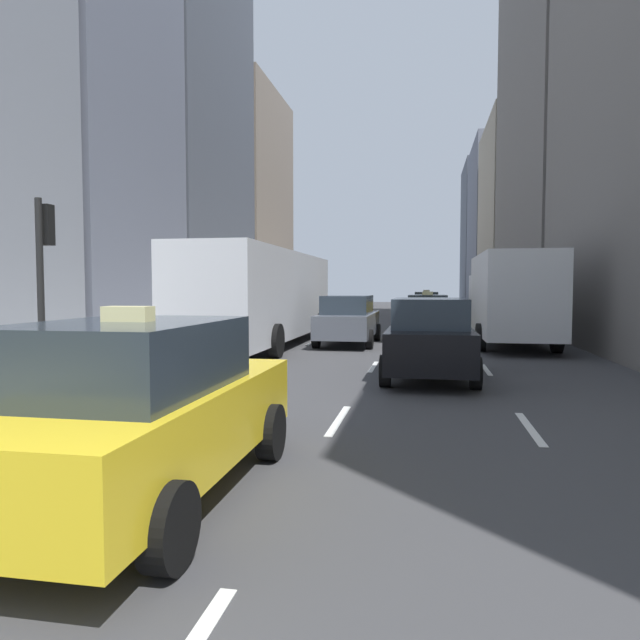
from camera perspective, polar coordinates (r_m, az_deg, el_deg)
sidewalk_left at (r=29.69m, az=-11.10°, el=-0.59°), size 8.00×66.00×0.15m
lane_markings at (r=23.68m, az=7.28°, el=-1.69°), size 5.72×56.00×0.01m
building_row_left at (r=37.09m, az=-20.74°, el=22.40°), size 6.00×64.24×32.26m
building_row_right at (r=44.33m, az=21.44°, el=14.16°), size 6.00×87.86×27.38m
taxi_lead at (r=5.80m, az=-17.54°, el=-8.43°), size 2.02×4.40×1.87m
taxi_second at (r=40.96m, az=10.59°, el=1.59°), size 2.02×4.40×1.87m
taxi_third at (r=24.69m, az=10.68°, el=0.52°), size 2.02×4.40×1.87m
sedan_black_near at (r=13.14m, az=10.91°, el=-1.71°), size 2.02×4.83×1.80m
sedan_silver_behind at (r=20.42m, az=2.86°, el=0.05°), size 2.02×4.94×1.76m
city_bus at (r=19.90m, az=-5.61°, el=2.52°), size 2.80×11.61×3.25m
box_truck at (r=21.09m, az=18.39°, el=2.20°), size 2.58×8.40×3.15m
traffic_light_pole at (r=11.22m, az=-25.93°, el=4.83°), size 0.24×0.42×3.60m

